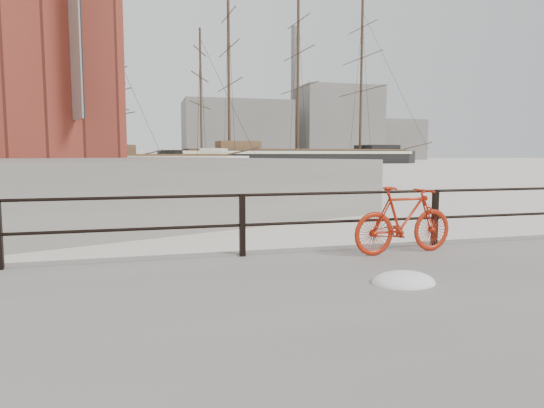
{
  "coord_description": "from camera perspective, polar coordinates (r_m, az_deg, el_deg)",
  "views": [
    {
      "loc": [
        -8.53,
        -7.65,
        1.98
      ],
      "look_at": [
        -6.06,
        1.5,
        1.0
      ],
      "focal_mm": 32.0,
      "sensor_mm": 36.0,
      "label": 1
    }
  ],
  "objects": [
    {
      "name": "bicycle",
      "position": [
        8.21,
        15.25,
        -1.83
      ],
      "size": [
        1.86,
        0.46,
        1.11
      ],
      "primitive_type": "imported",
      "rotation": [
        0.0,
        0.0,
        0.1
      ],
      "color": "#A9200B",
      "rests_on": "promenade"
    },
    {
      "name": "schooner_mid",
      "position": [
        80.15,
        -13.24,
        4.32
      ],
      "size": [
        34.1,
        23.39,
        22.38
      ],
      "primitive_type": null,
      "rotation": [
        0.0,
        0.0,
        -0.35
      ],
      "color": "beige",
      "rests_on": "ground"
    },
    {
      "name": "smokestack",
      "position": [
        166.76,
        2.72,
        12.78
      ],
      "size": [
        2.8,
        2.8,
        44.0
      ],
      "primitive_type": "cylinder",
      "color": "gray",
      "rests_on": "ground"
    },
    {
      "name": "industrial_mid",
      "position": [
        165.65,
        7.59,
        9.31
      ],
      "size": [
        26.0,
        20.0,
        24.0
      ],
      "primitive_type": "cube",
      "color": "gray",
      "rests_on": "ground"
    },
    {
      "name": "schooner_left",
      "position": [
        85.28,
        -21.1,
        4.17
      ],
      "size": [
        29.61,
        21.9,
        20.23
      ],
      "primitive_type": null,
      "rotation": [
        0.0,
        0.0,
        0.41
      ],
      "color": "silver",
      "rests_on": "ground"
    },
    {
      "name": "industrial_east",
      "position": [
        179.91,
        13.78,
        7.33
      ],
      "size": [
        20.0,
        16.0,
        14.0
      ],
      "primitive_type": "cube",
      "color": "gray",
      "rests_on": "ground"
    },
    {
      "name": "industrial_west",
      "position": [
        150.55,
        -4.2,
        8.55
      ],
      "size": [
        32.0,
        18.0,
        18.0
      ],
      "primitive_type": "cube",
      "color": "gray",
      "rests_on": "ground"
    },
    {
      "name": "barque_black",
      "position": [
        100.49,
        3.02,
        4.76
      ],
      "size": [
        64.33,
        24.11,
        35.59
      ],
      "primitive_type": null,
      "rotation": [
        0.0,
        0.0,
        0.05
      ],
      "color": "black",
      "rests_on": "ground"
    }
  ]
}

